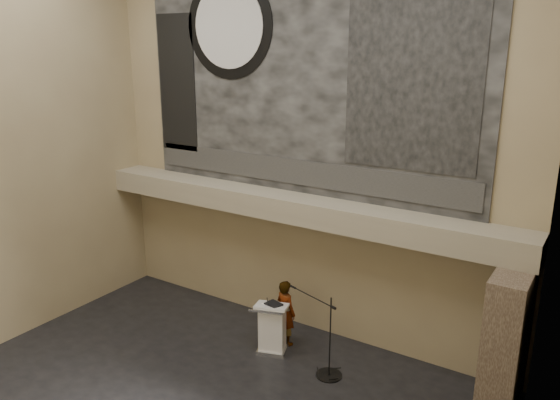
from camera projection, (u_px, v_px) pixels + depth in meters
The scene contains 17 objects.
wall_back at pixel (300, 144), 11.67m from camera, with size 10.00×0.02×8.50m, color #8B7858.
wall_right at pixel (511, 245), 5.84m from camera, with size 0.02×8.00×8.50m, color #8B7858.
soffit at pixel (290, 207), 11.71m from camera, with size 10.00×0.80×0.50m, color gray.
sprinkler_left at pixel (230, 208), 12.58m from camera, with size 0.04×0.04×0.06m, color #B2893D.
sprinkler_right at pixel (370, 236), 10.76m from camera, with size 0.04×0.04×0.06m, color #B2893D.
banner at pixel (300, 75), 11.25m from camera, with size 8.00×0.05×5.00m, color black.
banner_text_strip at pixel (298, 172), 11.78m from camera, with size 7.76×0.02×0.55m, color #2B2B2B.
banner_clock_rim at pixel (229, 26), 11.87m from camera, with size 2.30×2.30×0.02m, color black.
banner_clock_face at pixel (228, 26), 11.86m from camera, with size 1.84×1.84×0.02m, color silver.
banner_building_print at pixel (412, 74), 9.94m from camera, with size 2.60×0.02×3.60m, color black.
banner_brick_print at pixel (177, 84), 13.06m from camera, with size 1.10×0.02×3.20m, color black.
stone_pier at pixel (506, 344), 9.38m from camera, with size 0.60×1.40×2.70m, color #47382C.
lectern at pixel (272, 328), 11.49m from camera, with size 0.79×0.66×1.13m.
binder at pixel (274, 304), 11.32m from camera, with size 0.33×0.26×0.04m, color black.
papers at pixel (269, 303), 11.39m from camera, with size 0.19×0.27×0.01m, color white.
speaker_person at pixel (286, 312), 11.78m from camera, with size 0.54×0.35×1.47m, color beige.
mic_stand at pixel (328, 364), 10.75m from camera, with size 1.37×0.63×1.70m.
Camera 1 is at (5.87, -5.95, 6.33)m, focal length 35.00 mm.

